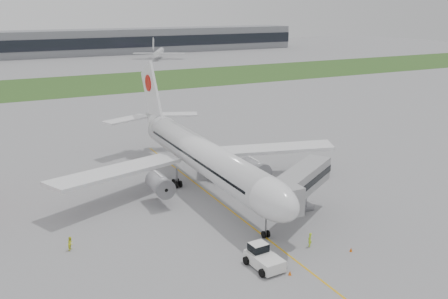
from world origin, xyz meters
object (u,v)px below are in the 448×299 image
ground_crew_near (310,240)px  airliner (200,153)px  pushback_tug (263,257)px  jet_bridge (299,184)px

ground_crew_near → airliner: bearing=-123.5°
airliner → ground_crew_near: bearing=-81.8°
airliner → ground_crew_near: 25.02m
ground_crew_near → pushback_tug: bearing=-30.6°
airliner → jet_bridge: (6.28, -17.73, -0.29)m
pushback_tug → jet_bridge: jet_bridge is taller
pushback_tug → ground_crew_near: 7.61m
airliner → pushback_tug: 26.47m
pushback_tug → ground_crew_near: (7.47, 1.46, -0.21)m
airliner → jet_bridge: size_ratio=3.77×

